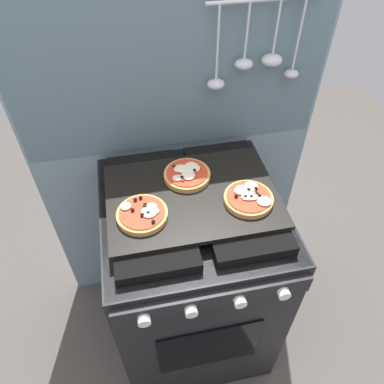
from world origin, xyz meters
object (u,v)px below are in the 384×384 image
Objects in this scene: baking_tray at (192,196)px; pizza_center at (188,174)px; stove at (192,274)px; pizza_left at (143,214)px; pizza_right at (249,198)px.

pizza_center reaches higher than baking_tray.
pizza_left is (-0.16, -0.06, 0.48)m from stove.
baking_tray is 3.51× the size of pizza_left.
pizza_center is at bearing 88.90° from stove.
stove is 5.85× the size of pizza_left.
baking_tray is (0.00, 0.00, 0.46)m from stove.
pizza_left is 1.00× the size of pizza_center.
stove is 5.85× the size of pizza_center.
pizza_left and pizza_center have the same top height.
pizza_center is at bearing 41.19° from pizza_left.
pizza_center reaches higher than stove.
pizza_center is at bearing 88.87° from baking_tray.
baking_tray is 0.18m from pizza_right.
stove is 0.49m from pizza_center.
pizza_left reaches higher than stove.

